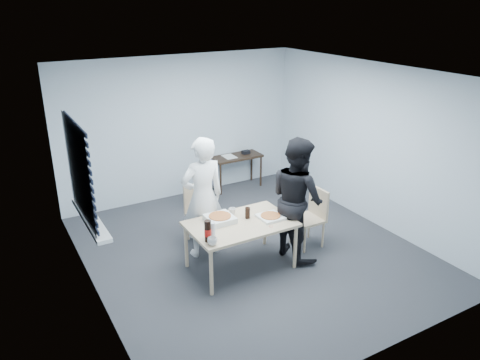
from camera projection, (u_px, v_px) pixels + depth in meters
room at (82, 178)px, 5.73m from camera, size 5.00×5.00×5.00m
dining_table at (241, 227)px, 6.30m from camera, size 1.41×0.89×0.68m
chair_far at (200, 209)px, 7.10m from camera, size 0.42×0.42×0.89m
chair_right at (313, 213)px, 6.96m from camera, size 0.42×0.42×0.89m
person_white at (203, 198)px, 6.57m from camera, size 0.65×0.42×1.77m
person_black at (297, 198)px, 6.54m from camera, size 0.47×0.86×1.77m
side_table at (237, 160)px, 9.06m from camera, size 0.98×0.43×0.65m
stool at (206, 192)px, 8.17m from camera, size 0.32×0.32×0.45m
backpack at (206, 175)px, 8.04m from camera, size 0.32×0.23×0.44m
pizza_box_a at (220, 219)px, 6.31m from camera, size 0.36×0.36×0.09m
pizza_box_b at (270, 217)px, 6.41m from camera, size 0.32×0.32×0.05m
mug_a at (212, 241)px, 5.71m from camera, size 0.17×0.17×0.10m
mug_b at (232, 211)px, 6.51m from camera, size 0.10×0.10×0.09m
cola_glass at (248, 213)px, 6.39m from camera, size 0.09×0.09×0.16m
soda_bottle at (208, 231)px, 5.76m from camera, size 0.09×0.09×0.28m
plastic_cups at (212, 230)px, 5.85m from camera, size 0.12×0.12×0.22m
rubber_band at (271, 227)px, 6.18m from camera, size 0.06×0.06×0.00m
papers at (229, 157)px, 8.98m from camera, size 0.24×0.32×0.00m
black_box at (246, 152)px, 9.14m from camera, size 0.18×0.15×0.06m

